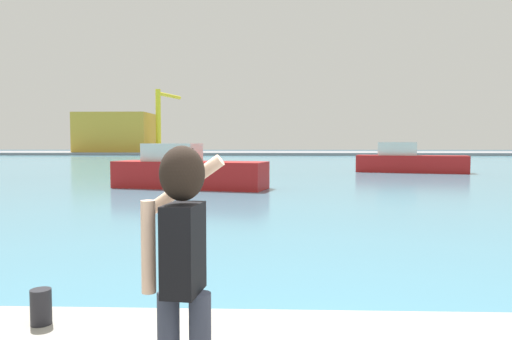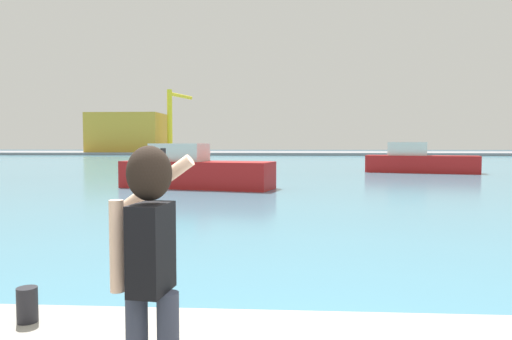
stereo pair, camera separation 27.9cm
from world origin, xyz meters
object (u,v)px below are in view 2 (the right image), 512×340
Objects in this scene: boat_moored_2 at (419,161)px; boat_moored at (194,171)px; port_crane at (173,114)px; warehouse_left at (130,133)px; harbor_bollard at (27,305)px; person_photographer at (150,254)px.

boat_moored is at bearing -121.98° from boat_moored_2.
port_crane is (-32.55, 56.00, 7.23)m from boat_moored_2.
warehouse_left reaches higher than boat_moored.
port_crane is (9.52, -2.18, 3.71)m from warehouse_left.
boat_moored_2 is at bearing 68.40° from harbor_bollard.
port_crane reaches higher than boat_moored.
person_photographer is 0.22× the size of boat_moored.
warehouse_left is (-29.38, 90.22, 3.70)m from harbor_bollard.
warehouse_left is at bearing 108.04° from harbor_bollard.
harbor_bollard is 0.03× the size of port_crane.
person_photographer is 2.43m from harbor_bollard.
warehouse_left is 1.15× the size of port_crane.
port_crane reaches higher than warehouse_left.
port_crane reaches higher than boat_moored_2.
boat_moored_2 reaches higher than harbor_bollard.
boat_moored is 0.56× the size of warehouse_left.
harbor_bollard is 0.02× the size of warehouse_left.
boat_moored_2 is (12.69, 32.05, 0.19)m from harbor_bollard.
boat_moored_2 is at bearing -11.15° from person_photographer.
harbor_bollard is at bearing -71.96° from warehouse_left.
warehouse_left is 10.45m from port_crane.
person_photographer reaches higher than harbor_bollard.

